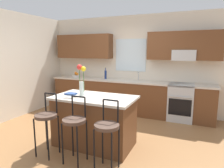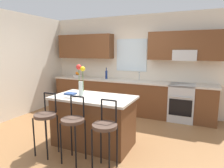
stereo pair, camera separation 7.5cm
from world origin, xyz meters
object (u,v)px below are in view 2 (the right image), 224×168
(oven_range, at_px, (182,102))
(bar_stool_middle, at_px, (73,123))
(cookbook, at_px, (70,94))
(fruit_bowl_oranges, at_px, (77,75))
(bottle_olive_oil, at_px, (106,74))
(flower_vase, at_px, (81,80))
(kitchen_island, at_px, (94,121))
(bar_stool_near, at_px, (46,118))
(bar_stool_far, at_px, (105,129))

(oven_range, relative_size, bar_stool_middle, 0.88)
(cookbook, bearing_deg, fruit_bowl_oranges, 121.54)
(bottle_olive_oil, bearing_deg, bar_stool_middle, -74.50)
(flower_vase, bearing_deg, kitchen_island, 3.77)
(bar_stool_near, height_order, bar_stool_far, same)
(kitchen_island, height_order, bar_stool_middle, bar_stool_middle)
(bar_stool_near, height_order, bottle_olive_oil, bottle_olive_oil)
(oven_range, bearing_deg, bottle_olive_oil, 179.33)
(bar_stool_far, relative_size, flower_vase, 1.82)
(bar_stool_far, xyz_separation_m, bottle_olive_oil, (-1.30, 2.71, 0.42))
(oven_range, distance_m, bottle_olive_oil, 2.18)
(bar_stool_near, height_order, cookbook, bar_stool_near)
(bar_stool_far, bearing_deg, flower_vase, 142.25)
(fruit_bowl_oranges, xyz_separation_m, bottle_olive_oil, (1.02, -0.00, 0.08))
(kitchen_island, xyz_separation_m, bar_stool_middle, (-0.00, -0.63, 0.17))
(oven_range, height_order, bar_stool_near, bar_stool_near)
(bar_stool_middle, relative_size, fruit_bowl_oranges, 4.34)
(bar_stool_far, height_order, fruit_bowl_oranges, fruit_bowl_oranges)
(kitchen_island, bearing_deg, bar_stool_far, -48.83)
(oven_range, bearing_deg, bar_stool_middle, -116.70)
(fruit_bowl_oranges, bearing_deg, bar_stool_near, -65.76)
(bar_stool_near, bearing_deg, bar_stool_far, 0.00)
(bar_stool_near, xyz_separation_m, fruit_bowl_oranges, (-1.22, 2.71, 0.34))
(bottle_olive_oil, bearing_deg, fruit_bowl_oranges, 179.75)
(kitchen_island, bearing_deg, bar_stool_near, -131.17)
(cookbook, bearing_deg, kitchen_island, 3.69)
(oven_range, xyz_separation_m, bar_stool_far, (-0.80, -2.68, 0.18))
(kitchen_island, relative_size, cookbook, 7.41)
(oven_range, bearing_deg, flower_vase, -127.54)
(kitchen_island, bearing_deg, cookbook, -176.31)
(flower_vase, relative_size, fruit_bowl_oranges, 2.38)
(oven_range, relative_size, cookbook, 4.60)
(bar_stool_near, relative_size, cookbook, 5.21)
(bar_stool_middle, bearing_deg, flower_vase, 111.51)
(flower_vase, xyz_separation_m, bottle_olive_oil, (-0.51, 2.10, -0.16))
(bar_stool_near, distance_m, cookbook, 0.67)
(bar_stool_near, bearing_deg, oven_range, 54.71)
(flower_vase, distance_m, cookbook, 0.36)
(bar_stool_far, bearing_deg, oven_range, 73.41)
(oven_range, relative_size, bottle_olive_oil, 2.84)
(bar_stool_near, distance_m, bar_stool_far, 1.10)
(kitchen_island, xyz_separation_m, bottle_olive_oil, (-0.75, 2.08, 0.59))
(bar_stool_far, bearing_deg, fruit_bowl_oranges, 130.55)
(bar_stool_middle, distance_m, cookbook, 0.82)
(kitchen_island, bearing_deg, fruit_bowl_oranges, 130.36)
(bar_stool_middle, height_order, flower_vase, flower_vase)
(cookbook, xyz_separation_m, bottle_olive_oil, (-0.28, 2.11, 0.11))
(bar_stool_near, distance_m, flower_vase, 0.90)
(cookbook, xyz_separation_m, fruit_bowl_oranges, (-1.30, 2.12, 0.04))
(fruit_bowl_oranges, bearing_deg, flower_vase, -53.93)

